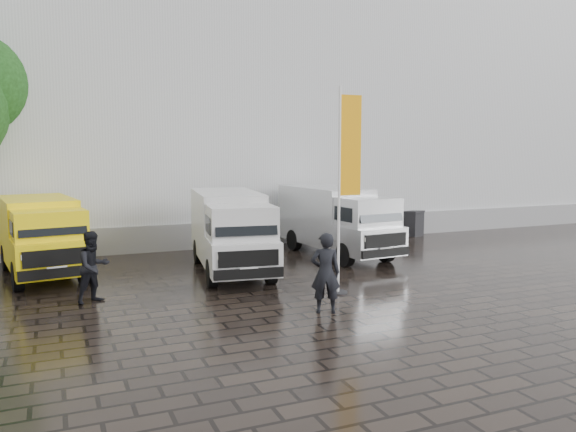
{
  "coord_description": "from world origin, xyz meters",
  "views": [
    {
      "loc": [
        -6.58,
        -12.96,
        3.75
      ],
      "look_at": [
        -0.2,
        2.2,
        1.83
      ],
      "focal_mm": 35.0,
      "sensor_mm": 36.0,
      "label": 1
    }
  ],
  "objects_px": {
    "flagpole": "(345,178)",
    "van_silver": "(337,222)",
    "van_white": "(231,233)",
    "person_front": "(325,273)",
    "person_tent": "(94,267)",
    "van_yellow": "(42,238)",
    "wheelie_bin": "(414,223)"
  },
  "relations": [
    {
      "from": "flagpole",
      "to": "van_silver",
      "type": "bearing_deg",
      "value": 64.41
    },
    {
      "from": "van_white",
      "to": "person_front",
      "type": "relative_size",
      "value": 3.0
    },
    {
      "from": "person_front",
      "to": "person_tent",
      "type": "bearing_deg",
      "value": -10.33
    },
    {
      "from": "van_yellow",
      "to": "van_white",
      "type": "bearing_deg",
      "value": -25.58
    },
    {
      "from": "person_tent",
      "to": "flagpole",
      "type": "bearing_deg",
      "value": -43.17
    },
    {
      "from": "van_yellow",
      "to": "flagpole",
      "type": "bearing_deg",
      "value": -43.66
    },
    {
      "from": "van_yellow",
      "to": "person_front",
      "type": "bearing_deg",
      "value": -56.35
    },
    {
      "from": "van_white",
      "to": "person_tent",
      "type": "relative_size",
      "value": 3.17
    },
    {
      "from": "van_white",
      "to": "van_silver",
      "type": "height_order",
      "value": "van_white"
    },
    {
      "from": "van_yellow",
      "to": "person_tent",
      "type": "distance_m",
      "value": 3.89
    },
    {
      "from": "van_yellow",
      "to": "person_front",
      "type": "distance_m",
      "value": 9.08
    },
    {
      "from": "flagpole",
      "to": "wheelie_bin",
      "type": "distance_m",
      "value": 11.03
    },
    {
      "from": "flagpole",
      "to": "person_tent",
      "type": "height_order",
      "value": "flagpole"
    },
    {
      "from": "van_yellow",
      "to": "person_front",
      "type": "height_order",
      "value": "van_yellow"
    },
    {
      "from": "van_white",
      "to": "person_front",
      "type": "xyz_separation_m",
      "value": [
        0.72,
        -5.07,
        -0.28
      ]
    },
    {
      "from": "person_front",
      "to": "person_tent",
      "type": "distance_m",
      "value": 5.75
    },
    {
      "from": "van_silver",
      "to": "wheelie_bin",
      "type": "bearing_deg",
      "value": 22.66
    },
    {
      "from": "flagpole",
      "to": "van_yellow",
      "type": "bearing_deg",
      "value": 144.86
    },
    {
      "from": "van_white",
      "to": "person_tent",
      "type": "xyz_separation_m",
      "value": [
        -4.16,
        -2.04,
        -0.33
      ]
    },
    {
      "from": "van_white",
      "to": "person_tent",
      "type": "distance_m",
      "value": 4.65
    },
    {
      "from": "van_yellow",
      "to": "van_white",
      "type": "distance_m",
      "value": 5.62
    },
    {
      "from": "wheelie_bin",
      "to": "person_tent",
      "type": "bearing_deg",
      "value": -173.75
    },
    {
      "from": "van_white",
      "to": "person_tent",
      "type": "height_order",
      "value": "van_white"
    },
    {
      "from": "van_white",
      "to": "van_silver",
      "type": "xyz_separation_m",
      "value": [
        4.32,
        1.21,
        -0.01
      ]
    },
    {
      "from": "wheelie_bin",
      "to": "person_tent",
      "type": "height_order",
      "value": "person_tent"
    },
    {
      "from": "flagpole",
      "to": "wheelie_bin",
      "type": "xyz_separation_m",
      "value": [
        7.61,
        7.59,
        -2.48
      ]
    },
    {
      "from": "van_yellow",
      "to": "wheelie_bin",
      "type": "bearing_deg",
      "value": 0.44
    },
    {
      "from": "wheelie_bin",
      "to": "person_front",
      "type": "height_order",
      "value": "person_front"
    },
    {
      "from": "van_silver",
      "to": "flagpole",
      "type": "bearing_deg",
      "value": -120.76
    },
    {
      "from": "person_tent",
      "to": "person_front",
      "type": "bearing_deg",
      "value": -61.2
    },
    {
      "from": "van_white",
      "to": "person_front",
      "type": "height_order",
      "value": "van_white"
    },
    {
      "from": "van_silver",
      "to": "flagpole",
      "type": "relative_size",
      "value": 1.04
    }
  ]
}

